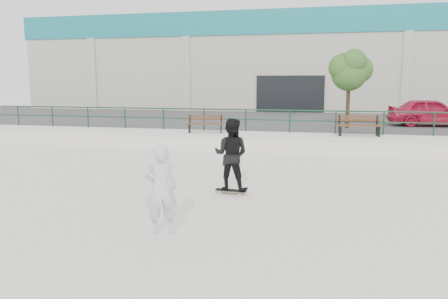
% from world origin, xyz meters
% --- Properties ---
extents(ground, '(120.00, 120.00, 0.00)m').
position_xyz_m(ground, '(0.00, 0.00, 0.00)').
color(ground, silver).
rests_on(ground, ground).
extents(ledge, '(30.00, 3.00, 0.50)m').
position_xyz_m(ledge, '(0.00, 9.50, 0.25)').
color(ledge, silver).
rests_on(ledge, ground).
extents(parking_strip, '(60.00, 14.00, 0.50)m').
position_xyz_m(parking_strip, '(0.00, 18.00, 0.25)').
color(parking_strip, '#3F3F3F').
rests_on(parking_strip, ground).
extents(railing, '(28.00, 0.06, 1.03)m').
position_xyz_m(railing, '(-0.00, 10.80, 1.24)').
color(railing, '#163E26').
rests_on(railing, ledge).
extents(commercial_building, '(44.20, 16.33, 8.00)m').
position_xyz_m(commercial_building, '(-0.00, 31.99, 4.58)').
color(commercial_building, '#ABAA99').
rests_on(commercial_building, ground).
extents(bench_left, '(1.77, 0.84, 0.79)m').
position_xyz_m(bench_left, '(-2.70, 9.99, 0.89)').
color(bench_left, '#52311C').
rests_on(bench_left, ledge).
extents(bench_right, '(1.92, 0.75, 0.86)m').
position_xyz_m(bench_right, '(3.94, 10.27, 0.93)').
color(bench_right, '#52311C').
rests_on(bench_right, ledge).
extents(tree, '(2.14, 1.90, 3.81)m').
position_xyz_m(tree, '(3.65, 13.37, 3.35)').
color(tree, '#483324').
rests_on(tree, parking_strip).
extents(red_car, '(4.27, 1.91, 1.43)m').
position_xyz_m(red_car, '(7.86, 15.30, 1.21)').
color(red_car, '#B61636').
rests_on(red_car, parking_strip).
extents(skateboard, '(0.79, 0.25, 0.09)m').
position_xyz_m(skateboard, '(0.26, 1.54, 0.07)').
color(skateboard, black).
rests_on(skateboard, ground).
extents(standing_skater, '(0.92, 0.74, 1.80)m').
position_xyz_m(standing_skater, '(0.26, 1.54, 1.00)').
color(standing_skater, black).
rests_on(standing_skater, skateboard).
extents(seated_skater, '(0.73, 0.64, 1.67)m').
position_xyz_m(seated_skater, '(-0.41, -1.55, 0.84)').
color(seated_skater, silver).
rests_on(seated_skater, ground).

